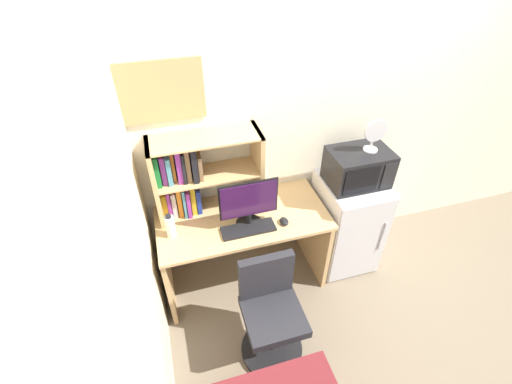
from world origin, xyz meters
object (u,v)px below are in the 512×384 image
Objects in this scene: desk_fan at (375,133)px; desk_chair at (271,316)px; keyboard at (248,229)px; wall_corkboard at (159,92)px; mini_fridge at (346,222)px; water_bottle at (170,226)px; computer_mouse at (284,221)px; microwave at (358,167)px; hutch_bookshelf at (191,175)px; monitor at (249,203)px.

desk_fan reaches higher than desk_chair.
wall_corkboard is (-0.46, 0.47, 0.94)m from keyboard.
keyboard is 0.68× the size of wall_corkboard.
water_bottle is at bearing -178.23° from mini_fridge.
keyboard is 0.64m from desk_chair.
water_bottle is 1.65m from desk_fan.
desk_fan reaches higher than water_bottle.
microwave is (0.67, 0.16, 0.26)m from computer_mouse.
microwave is at bearing -12.47° from wall_corkboard.
water_bottle is at bearing 172.54° from computer_mouse.
wall_corkboard is (-1.41, 0.31, 0.67)m from microwave.
desk_fan is 0.31× the size of desk_chair.
wall_corkboard is at bearing 167.42° from mini_fridge.
hutch_bookshelf is at bearing 171.65° from desk_fan.
desk_fan is at bearing -12.09° from wall_corkboard.
desk_fan is 0.45× the size of wall_corkboard.
computer_mouse is 0.94m from desk_fan.
monitor is 1.07m from desk_fan.
monitor is 0.21m from keyboard.
desk_chair reaches higher than keyboard.
monitor reaches higher than computer_mouse.
monitor is 0.92× the size of microwave.
hutch_bookshelf reaches higher than microwave.
keyboard is 1.53× the size of desk_fan.
hutch_bookshelf is at bearing 49.33° from water_bottle.
water_bottle is at bearing -130.67° from hutch_bookshelf.
microwave is at bearing 13.40° from computer_mouse.
hutch_bookshelf is at bearing 171.31° from mini_fridge.
water_bottle reaches higher than mini_fridge.
mini_fridge is 3.41× the size of desk_fan.
hutch_bookshelf is at bearing 134.66° from keyboard.
desk_chair is (-0.93, -0.66, -0.66)m from microwave.
mini_fridge is at bearing 1.77° from water_bottle.
hutch_bookshelf is 8.87× the size of computer_mouse.
hutch_bookshelf is 1.31m from microwave.
microwave is 0.80× the size of wall_corkboard.
computer_mouse is 0.73m from microwave.
wall_corkboard is at bearing 76.21° from water_bottle.
microwave reaches higher than computer_mouse.
hutch_bookshelf is 0.63m from wall_corkboard.
mini_fridge is 1.04× the size of desk_chair.
mini_fridge reaches higher than computer_mouse.
wall_corkboard reaches higher than microwave.
desk_fan is at bearing 1.59° from water_bottle.
desk_fan is (1.58, 0.04, 0.48)m from water_bottle.
desk_fan is (0.07, -0.01, 0.30)m from microwave.
microwave is at bearing 175.49° from desk_fan.
wall_corkboard reaches higher than hutch_bookshelf.
keyboard is at bearing -171.02° from mini_fridge.
water_bottle is at bearing -103.79° from wall_corkboard.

